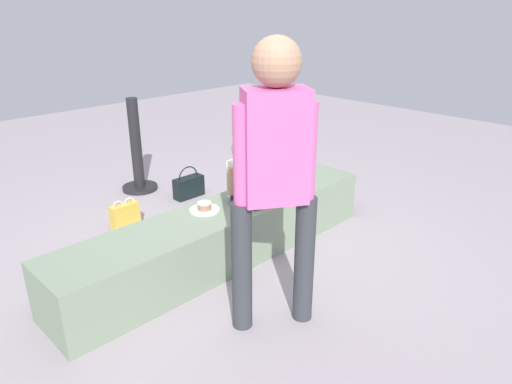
% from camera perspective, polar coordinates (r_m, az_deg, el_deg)
% --- Properties ---
extents(ground_plane, '(12.00, 12.00, 0.00)m').
position_cam_1_polar(ground_plane, '(3.64, -3.87, -8.04)').
color(ground_plane, '#9D9399').
extents(concrete_ledge, '(2.67, 0.51, 0.41)m').
position_cam_1_polar(concrete_ledge, '(3.55, -3.96, -5.15)').
color(concrete_ledge, gray).
rests_on(concrete_ledge, ground_plane).
extents(child_seated, '(0.28, 0.32, 0.48)m').
position_cam_1_polar(child_seated, '(3.53, -1.45, 2.22)').
color(child_seated, '#271D4B').
rests_on(child_seated, concrete_ledge).
extents(adult_standing, '(0.44, 0.36, 1.68)m').
position_cam_1_polar(adult_standing, '(2.53, 2.31, 3.27)').
color(adult_standing, '#32363A').
rests_on(adult_standing, ground_plane).
extents(cake_plate, '(0.22, 0.22, 0.07)m').
position_cam_1_polar(cake_plate, '(3.44, -6.25, -1.92)').
color(cake_plate, white).
rests_on(cake_plate, concrete_ledge).
extents(gift_bag, '(0.24, 0.10, 0.29)m').
position_cam_1_polar(gift_bag, '(4.16, -15.54, -2.96)').
color(gift_bag, gold).
rests_on(gift_bag, ground_plane).
extents(railing_post, '(0.36, 0.36, 0.96)m').
position_cam_1_polar(railing_post, '(4.97, -14.18, 4.04)').
color(railing_post, black).
rests_on(railing_post, ground_plane).
extents(water_bottle_near_gift, '(0.07, 0.07, 0.23)m').
position_cam_1_polar(water_bottle_near_gift, '(4.79, 0.42, 0.97)').
color(water_bottle_near_gift, silver).
rests_on(water_bottle_near_gift, ground_plane).
extents(party_cup_red, '(0.07, 0.07, 0.10)m').
position_cam_1_polar(party_cup_red, '(3.87, -20.84, -6.83)').
color(party_cup_red, red).
rests_on(party_cup_red, ground_plane).
extents(cake_box_white, '(0.38, 0.37, 0.11)m').
position_cam_1_polar(cake_box_white, '(3.58, -18.88, -8.82)').
color(cake_box_white, white).
rests_on(cake_box_white, ground_plane).
extents(handbag_black_leather, '(0.31, 0.12, 0.32)m').
position_cam_1_polar(handbag_black_leather, '(4.76, -8.14, 0.67)').
color(handbag_black_leather, black).
rests_on(handbag_black_leather, ground_plane).
extents(handbag_brown_canvas, '(0.31, 0.12, 0.35)m').
position_cam_1_polar(handbag_brown_canvas, '(4.51, 0.90, -0.11)').
color(handbag_brown_canvas, brown).
rests_on(handbag_brown_canvas, ground_plane).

